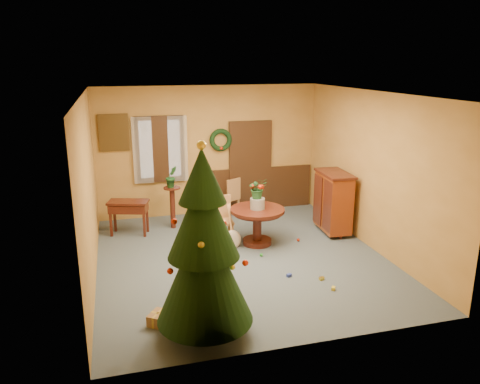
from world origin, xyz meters
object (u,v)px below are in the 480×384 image
object	(u,v)px
chair_near	(222,217)
writing_desk	(129,209)
dining_table	(257,219)
christmas_tree	(204,248)
sideboard	(333,201)

from	to	relation	value
chair_near	writing_desk	distance (m)	1.93
dining_table	christmas_tree	world-z (taller)	christmas_tree
chair_near	sideboard	distance (m)	2.30
christmas_tree	writing_desk	bearing A→B (deg)	101.18
dining_table	sideboard	bearing A→B (deg)	7.03
dining_table	christmas_tree	size ratio (longest dim) A/B	0.41
christmas_tree	writing_desk	size ratio (longest dim) A/B	2.90
writing_desk	christmas_tree	bearing A→B (deg)	-78.82
writing_desk	chair_near	bearing A→B (deg)	-25.67
chair_near	writing_desk	xyz separation A→B (m)	(-1.74, 0.84, 0.05)
dining_table	sideboard	world-z (taller)	sideboard
chair_near	sideboard	bearing A→B (deg)	-3.63
christmas_tree	dining_table	bearing A→B (deg)	60.72
chair_near	writing_desk	size ratio (longest dim) A/B	1.03
writing_desk	sideboard	world-z (taller)	sideboard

